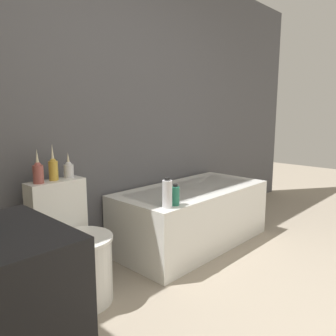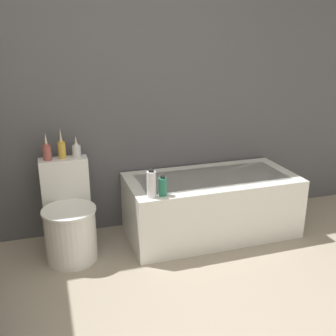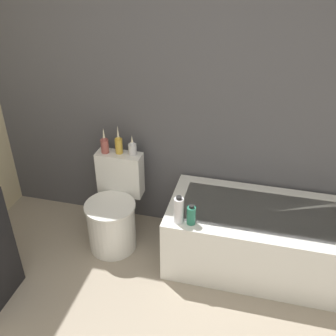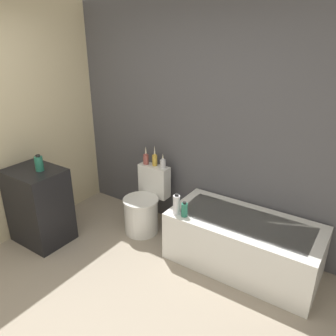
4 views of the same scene
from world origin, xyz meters
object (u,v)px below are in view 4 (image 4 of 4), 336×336
shampoo_bottle_tall (176,205)px  vase_gold (146,158)px  soap_bottle_glass (39,163)px  vase_silver (155,159)px  vase_bronze (163,163)px  shampoo_bottle_short (184,210)px  toilet (144,207)px  bathtub (243,243)px

shampoo_bottle_tall → vase_gold: bearing=148.1°
soap_bottle_glass → vase_silver: (0.78, 1.02, -0.11)m
vase_bronze → shampoo_bottle_short: (0.59, -0.47, -0.22)m
toilet → vase_gold: size_ratio=3.41×
vase_gold → shampoo_bottle_short: (0.82, -0.45, -0.23)m
vase_gold → vase_silver: 0.12m
bathtub → vase_gold: bearing=172.4°
soap_bottle_glass → vase_gold: soap_bottle_glass is taller
bathtub → shampoo_bottle_short: (-0.53, -0.27, 0.34)m
vase_bronze → shampoo_bottle_short: bearing=-38.8°
vase_silver → shampoo_bottle_tall: size_ratio=1.11×
bathtub → shampoo_bottle_short: shampoo_bottle_short is taller
bathtub → soap_bottle_glass: (-2.02, -0.81, 0.68)m
toilet → vase_bronze: 0.58m
vase_silver → shampoo_bottle_short: vase_silver is taller
vase_bronze → bathtub: bearing=-10.4°
vase_bronze → shampoo_bottle_short: 0.79m
vase_gold → vase_silver: bearing=10.3°
soap_bottle_glass → toilet: bearing=45.5°
vase_gold → shampoo_bottle_tall: bearing=-31.9°
soap_bottle_glass → shampoo_bottle_tall: soap_bottle_glass is taller
soap_bottle_glass → vase_silver: size_ratio=0.72×
bathtub → vase_silver: 1.38m
bathtub → toilet: size_ratio=1.94×
soap_bottle_glass → vase_gold: (0.66, 0.99, -0.11)m
toilet → shampoo_bottle_tall: size_ratio=3.42×
toilet → soap_bottle_glass: size_ratio=4.30×
vase_bronze → shampoo_bottle_tall: vase_bronze is taller
shampoo_bottle_tall → soap_bottle_glass: bearing=-158.8°
soap_bottle_glass → vase_gold: bearing=56.3°
vase_gold → vase_bronze: bearing=6.2°
bathtub → vase_silver: size_ratio=6.02×
vase_silver → shampoo_bottle_short: size_ratio=1.54×
bathtub → toilet: (-1.24, -0.02, 0.03)m
bathtub → vase_silver: (-1.24, 0.20, 0.58)m
vase_gold → shampoo_bottle_short: vase_gold is taller
soap_bottle_glass → shampoo_bottle_tall: 1.53m
soap_bottle_glass → vase_silver: bearing=52.5°
soap_bottle_glass → shampoo_bottle_short: bearing=20.2°
bathtub → shampoo_bottle_tall: 0.78m
bathtub → shampoo_bottle_short: size_ratio=9.26×
toilet → vase_gold: vase_gold is taller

